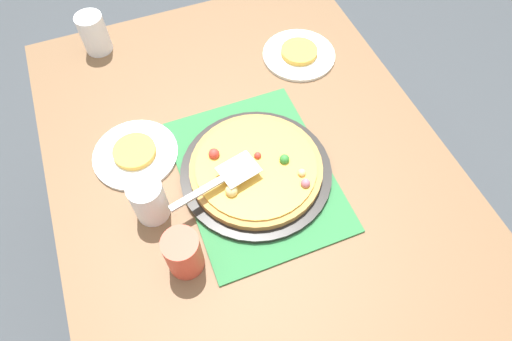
{
  "coord_description": "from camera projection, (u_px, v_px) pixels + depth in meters",
  "views": [
    {
      "loc": [
        -0.54,
        0.21,
        1.69
      ],
      "look_at": [
        0.0,
        0.0,
        0.77
      ],
      "focal_mm": 30.57,
      "sensor_mm": 36.0,
      "label": 1
    }
  ],
  "objects": [
    {
      "name": "dining_table",
      "position": [
        256.0,
        195.0,
        1.2
      ],
      "size": [
        1.4,
        1.0,
        0.75
      ],
      "color": "brown",
      "rests_on": "ground_plane"
    },
    {
      "name": "plate_near_left",
      "position": [
        299.0,
        55.0,
        1.33
      ],
      "size": [
        0.22,
        0.22,
        0.01
      ],
      "primitive_type": "cylinder",
      "color": "white",
      "rests_on": "dining_table"
    },
    {
      "name": "cup_corner",
      "position": [
        149.0,
        200.0,
        1.0
      ],
      "size": [
        0.08,
        0.08,
        0.12
      ],
      "primitive_type": "cylinder",
      "color": "white",
      "rests_on": "dining_table"
    },
    {
      "name": "ground_plane",
      "position": [
        256.0,
        273.0,
        1.74
      ],
      "size": [
        8.0,
        8.0,
        0.0
      ],
      "primitive_type": "plane",
      "color": "#3D4247"
    },
    {
      "name": "pizza_pan",
      "position": [
        256.0,
        172.0,
        1.09
      ],
      "size": [
        0.38,
        0.38,
        0.01
      ],
      "primitive_type": "cylinder",
      "color": "black",
      "rests_on": "placemat"
    },
    {
      "name": "served_slice_right",
      "position": [
        134.0,
        151.0,
        1.12
      ],
      "size": [
        0.11,
        0.11,
        0.02
      ],
      "primitive_type": "cylinder",
      "color": "gold",
      "rests_on": "plate_far_right"
    },
    {
      "name": "plate_far_right",
      "position": [
        136.0,
        154.0,
        1.13
      ],
      "size": [
        0.22,
        0.22,
        0.01
      ],
      "primitive_type": "cylinder",
      "color": "white",
      "rests_on": "dining_table"
    },
    {
      "name": "cup_far",
      "position": [
        94.0,
        33.0,
        1.3
      ],
      "size": [
        0.08,
        0.08,
        0.12
      ],
      "primitive_type": "cylinder",
      "color": "white",
      "rests_on": "dining_table"
    },
    {
      "name": "cup_near",
      "position": [
        183.0,
        253.0,
        0.93
      ],
      "size": [
        0.08,
        0.08,
        0.12
      ],
      "primitive_type": "cylinder",
      "color": "#E04C38",
      "rests_on": "dining_table"
    },
    {
      "name": "placemat",
      "position": [
        256.0,
        174.0,
        1.1
      ],
      "size": [
        0.48,
        0.36,
        0.01
      ],
      "primitive_type": "cube",
      "color": "#2D753D",
      "rests_on": "dining_table"
    },
    {
      "name": "pizza_server",
      "position": [
        222.0,
        179.0,
        1.02
      ],
      "size": [
        0.1,
        0.23,
        0.01
      ],
      "color": "silver",
      "rests_on": "pizza"
    },
    {
      "name": "served_slice_left",
      "position": [
        299.0,
        52.0,
        1.32
      ],
      "size": [
        0.11,
        0.11,
        0.02
      ],
      "primitive_type": "cylinder",
      "color": "gold",
      "rests_on": "plate_near_left"
    },
    {
      "name": "pizza",
      "position": [
        256.0,
        168.0,
        1.08
      ],
      "size": [
        0.33,
        0.33,
        0.05
      ],
      "color": "#B78442",
      "rests_on": "pizza_pan"
    }
  ]
}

